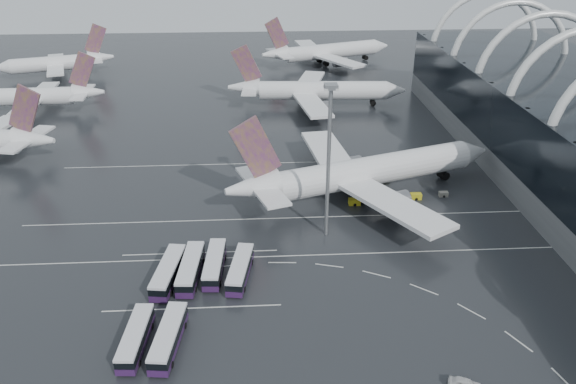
{
  "coord_description": "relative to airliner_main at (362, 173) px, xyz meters",
  "views": [
    {
      "loc": [
        -13.14,
        -87.25,
        55.72
      ],
      "look_at": [
        -7.34,
        9.81,
        7.0
      ],
      "focal_mm": 35.0,
      "sensor_mm": 36.0,
      "label": 1
    }
  ],
  "objects": [
    {
      "name": "bus_row_far_a",
      "position": [
        -40.31,
        -45.4,
        -3.74
      ],
      "size": [
        3.58,
        12.26,
        2.98
      ],
      "rotation": [
        0.0,
        0.0,
        1.5
      ],
      "color": "#2E1441",
      "rests_on": "ground"
    },
    {
      "name": "gse_cart_belly_a",
      "position": [
        11.62,
        -2.33,
        -4.74
      ],
      "size": [
        2.35,
        1.39,
        1.28
      ],
      "primitive_type": "cube",
      "color": "gold",
      "rests_on": "ground"
    },
    {
      "name": "lane_marking_mid",
      "position": [
        -9.27,
        -9.11,
        -5.37
      ],
      "size": [
        120.0,
        0.25,
        0.01
      ],
      "primitive_type": "cube",
      "color": "beige",
      "rests_on": "ground"
    },
    {
      "name": "gse_cart_belly_c",
      "position": [
        -2.07,
        -4.12,
        -4.7
      ],
      "size": [
        2.47,
        1.46,
        1.35
      ],
      "primitive_type": "cube",
      "color": "gold",
      "rests_on": "ground"
    },
    {
      "name": "jet_remote_far",
      "position": [
        -96.13,
        105.62,
        -0.58
      ],
      "size": [
        42.15,
        34.23,
        18.58
      ],
      "rotation": [
        0.0,
        0.0,
        3.43
      ],
      "color": "white",
      "rests_on": "ground"
    },
    {
      "name": "gse_cart_belly_e",
      "position": [
        6.89,
        7.39,
        -4.77
      ],
      "size": [
        2.23,
        1.32,
        1.22
      ],
      "primitive_type": "cube",
      "color": "gold",
      "rests_on": "ground"
    },
    {
      "name": "floodlight_mast",
      "position": [
        -9.55,
        -15.85,
        13.21
      ],
      "size": [
        2.26,
        2.26,
        29.55
      ],
      "color": "gray",
      "rests_on": "ground"
    },
    {
      "name": "bus_bay_line_north",
      "position": [
        -33.27,
        -21.11,
        -5.37
      ],
      "size": [
        28.0,
        0.25,
        0.01
      ],
      "primitive_type": "cube",
      "color": "beige",
      "rests_on": "ground"
    },
    {
      "name": "bus_row_far_b",
      "position": [
        -35.65,
        -45.67,
        -3.67
      ],
      "size": [
        4.28,
        12.84,
        3.1
      ],
      "rotation": [
        0.0,
        0.0,
        1.45
      ],
      "color": "#2E1441",
      "rests_on": "ground"
    },
    {
      "name": "bus_bay_line_south",
      "position": [
        -33.27,
        -37.11,
        -5.37
      ],
      "size": [
        28.0,
        0.25,
        0.01
      ],
      "primitive_type": "cube",
      "color": "beige",
      "rests_on": "ground"
    },
    {
      "name": "jet_remote_mid",
      "position": [
        -89.35,
        63.34,
        -0.63
      ],
      "size": [
        42.03,
        33.81,
        18.37
      ],
      "rotation": [
        0.0,
        0.0,
        3.17
      ],
      "color": "white",
      "rests_on": "ground"
    },
    {
      "name": "bus_row_near_c",
      "position": [
        -30.21,
        -27.46,
        -3.7
      ],
      "size": [
        3.54,
        12.53,
        3.05
      ],
      "rotation": [
        0.0,
        0.0,
        1.51
      ],
      "color": "#2E1441",
      "rests_on": "ground"
    },
    {
      "name": "gse_cart_belly_d",
      "position": [
        17.97,
        -1.45,
        -4.85
      ],
      "size": [
        1.95,
        1.15,
        1.06
      ],
      "primitive_type": "cube",
      "color": "slate",
      "rests_on": "ground"
    },
    {
      "name": "lane_marking_near",
      "position": [
        -9.27,
        -23.11,
        -5.37
      ],
      "size": [
        120.0,
        0.25,
        0.01
      ],
      "primitive_type": "cube",
      "color": "beige",
      "rests_on": "ground"
    },
    {
      "name": "bus_row_near_d",
      "position": [
        -25.78,
        -29.25,
        -3.71
      ],
      "size": [
        4.67,
        12.6,
        3.03
      ],
      "rotation": [
        0.0,
        0.0,
        1.41
      ],
      "color": "#2E1441",
      "rests_on": "ground"
    },
    {
      "name": "bus_row_near_a",
      "position": [
        -37.78,
        -29.5,
        -3.61
      ],
      "size": [
        4.7,
        13.32,
        3.21
      ],
      "rotation": [
        0.0,
        0.0,
        1.43
      ],
      "color": "#2E1441",
      "rests_on": "ground"
    },
    {
      "name": "van_curve_b",
      "position": [
        3.83,
        -55.85,
        -4.64
      ],
      "size": [
        4.66,
        3.23,
        1.47
      ],
      "primitive_type": "imported",
      "rotation": [
        0.0,
        0.0,
        1.19
      ],
      "color": "silver",
      "rests_on": "ground"
    },
    {
      "name": "airliner_gate_b",
      "position": [
        -3.98,
        63.76,
        -0.5
      ],
      "size": [
        56.14,
        50.43,
        19.5
      ],
      "rotation": [
        0.0,
        0.0,
        -0.06
      ],
      "color": "white",
      "rests_on": "ground"
    },
    {
      "name": "bus_row_near_b",
      "position": [
        -34.16,
        -28.71,
        -3.62
      ],
      "size": [
        3.87,
        13.14,
        3.19
      ],
      "rotation": [
        0.0,
        0.0,
        1.5
      ],
      "color": "#2E1441",
      "rests_on": "ground"
    },
    {
      "name": "airliner_gate_c",
      "position": [
        6.09,
        117.37,
        -0.35
      ],
      "size": [
        54.85,
        50.0,
        20.12
      ],
      "rotation": [
        0.0,
        0.0,
        0.35
      ],
      "color": "white",
      "rests_on": "ground"
    },
    {
      "name": "gse_cart_belly_b",
      "position": [
        10.57,
        13.77,
        -4.69
      ],
      "size": [
        2.53,
        1.49,
        1.38
      ],
      "primitive_type": "cube",
      "color": "slate",
      "rests_on": "ground"
    },
    {
      "name": "ground",
      "position": [
        -9.27,
        -21.11,
        -5.38
      ],
      "size": [
        420.0,
        420.0,
        0.0
      ],
      "primitive_type": "plane",
      "color": "black",
      "rests_on": "ground"
    },
    {
      "name": "lane_marking_far",
      "position": [
        -9.27,
        18.89,
        -5.37
      ],
      "size": [
        120.0,
        0.25,
        0.01
      ],
      "primitive_type": "cube",
      "color": "beige",
      "rests_on": "ground"
    },
    {
      "name": "airliner_main",
      "position": [
        0.0,
        0.0,
        0.0
      ],
      "size": [
        61.74,
        53.53,
        21.47
      ],
      "rotation": [
        0.0,
        0.0,
        0.33
      ],
      "color": "white",
      "rests_on": "ground"
    }
  ]
}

